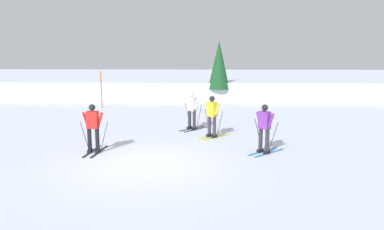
% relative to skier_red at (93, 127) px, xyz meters
% --- Properties ---
extents(ground_plane, '(120.00, 120.00, 0.00)m').
position_rel_skier_red_xyz_m(ground_plane, '(2.02, -1.33, -0.92)').
color(ground_plane, silver).
extents(far_snow_ridge, '(80.00, 8.52, 1.33)m').
position_rel_skier_red_xyz_m(far_snow_ridge, '(2.02, 17.33, -0.25)').
color(far_snow_ridge, silver).
rests_on(far_snow_ridge, ground).
extents(skier_red, '(1.00, 1.62, 1.71)m').
position_rel_skier_red_xyz_m(skier_red, '(0.00, 0.00, 0.00)').
color(skier_red, black).
rests_on(skier_red, ground).
extents(skier_yellow, '(1.38, 1.40, 1.71)m').
position_rel_skier_red_xyz_m(skier_yellow, '(4.14, 2.51, 0.00)').
color(skier_yellow, gold).
rests_on(skier_yellow, ground).
extents(skier_purple, '(1.40, 1.38, 1.71)m').
position_rel_skier_red_xyz_m(skier_purple, '(5.89, 0.14, 0.00)').
color(skier_purple, '#237AC6').
rests_on(skier_purple, ground).
extents(skier_white, '(1.32, 1.46, 1.71)m').
position_rel_skier_red_xyz_m(skier_white, '(3.28, 4.02, 0.00)').
color(skier_white, black).
rests_on(skier_white, ground).
extents(trail_marker_pole, '(0.07, 0.07, 2.26)m').
position_rel_skier_red_xyz_m(trail_marker_pole, '(-2.53, 10.38, 0.22)').
color(trail_marker_pole, '#C65614').
rests_on(trail_marker_pole, ground).
extents(conifer_far_left, '(1.50, 1.50, 4.19)m').
position_rel_skier_red_xyz_m(conifer_far_left, '(4.80, 13.39, 1.62)').
color(conifer_far_left, '#513823').
rests_on(conifer_far_left, ground).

